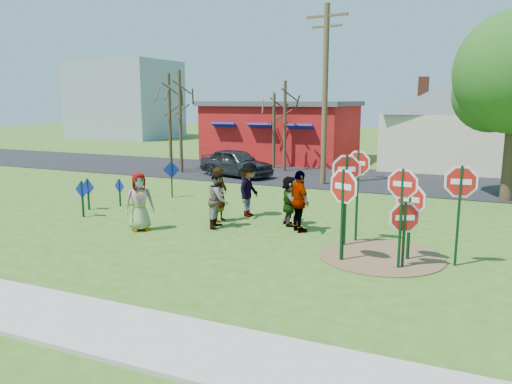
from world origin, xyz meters
TOP-DOWN VIEW (x-y plane):
  - ground at (0.00, 0.00)m, footprint 120.00×120.00m
  - sidewalk at (0.00, -7.20)m, footprint 22.00×1.80m
  - road at (0.00, 11.50)m, footprint 120.00×7.50m
  - dirt_patch at (4.50, -1.00)m, footprint 3.20×3.20m
  - red_building at (-5.50, 17.99)m, footprint 9.40×7.69m
  - cream_house at (5.50, 18.00)m, footprint 9.40×9.40m
  - distant_building at (-28.00, 30.00)m, footprint 10.00×8.00m
  - stop_sign_a at (3.64, -1.75)m, footprint 1.05×0.55m
  - stop_sign_b at (3.58, 0.13)m, footprint 0.94×0.18m
  - stop_sign_c at (5.04, -1.78)m, footprint 0.98×0.13m
  - stop_sign_d at (6.28, -0.98)m, footprint 1.05×0.16m
  - stop_sign_e at (5.12, -1.70)m, footprint 0.94×0.43m
  - stop_sign_f at (5.15, -1.00)m, footprint 1.03×0.41m
  - stop_sign_g at (3.38, -0.42)m, footprint 0.99×0.47m
  - blue_diamond_a at (-5.73, -0.67)m, footprint 0.62×0.07m
  - blue_diamond_b at (-6.36, 0.30)m, footprint 0.64×0.08m
  - blue_diamond_c at (-5.73, 1.29)m, footprint 0.57×0.17m
  - blue_diamond_d at (-4.87, 3.55)m, footprint 0.63×0.32m
  - person_a at (-2.82, -1.35)m, footprint 1.02×1.03m
  - person_b at (-1.09, 0.69)m, footprint 0.46×0.67m
  - person_c at (-0.77, -0.02)m, footprint 0.88×1.02m
  - person_d at (-0.52, 1.75)m, footprint 0.73×1.23m
  - person_e at (1.75, 0.48)m, footprint 1.11×1.11m
  - person_f at (1.19, 1.11)m, footprint 1.21×1.51m
  - suv at (-4.90, 9.64)m, footprint 4.53×2.89m
  - utility_pole at (-0.05, 9.15)m, footprint 2.01×0.43m
  - bare_tree_west at (-8.35, 9.79)m, footprint 1.80×1.80m
  - bare_tree_east at (-4.33, 13.50)m, footprint 1.80×1.80m
  - bare_tree_mid at (-9.21, 10.06)m, footprint 1.80×1.80m
  - bare_tree_extra at (-3.33, 12.63)m, footprint 1.80×1.80m

SIDE VIEW (x-z plane):
  - ground at x=0.00m, z-range 0.00..0.00m
  - dirt_patch at x=4.50m, z-range 0.00..0.03m
  - road at x=0.00m, z-range 0.00..0.04m
  - sidewalk at x=0.00m, z-range 0.00..0.08m
  - blue_diamond_c at x=-5.73m, z-range 0.12..1.18m
  - blue_diamond_b at x=-6.36m, z-range 0.13..1.31m
  - suv at x=-4.90m, z-range 0.04..1.48m
  - blue_diamond_a at x=-5.73m, z-range 0.15..1.42m
  - person_f at x=1.19m, z-range 0.00..1.61m
  - person_c at x=-0.77m, z-range 0.00..1.79m
  - person_a at x=-2.82m, z-range 0.00..1.80m
  - person_b at x=-1.09m, z-range 0.00..1.81m
  - person_d at x=-0.52m, z-range 0.00..1.87m
  - blue_diamond_d at x=-4.87m, z-range 0.19..1.69m
  - person_e at x=1.75m, z-range 0.00..1.90m
  - stop_sign_e at x=5.12m, z-range 0.27..2.03m
  - stop_sign_f at x=5.15m, z-range 0.39..2.51m
  - stop_sign_a at x=3.64m, z-range 0.46..2.94m
  - stop_sign_c at x=5.04m, z-range 0.52..3.07m
  - stop_sign_d at x=6.28m, z-range 0.57..3.18m
  - stop_sign_g at x=3.38m, z-range 0.53..3.22m
  - red_building at x=-5.50m, z-range 0.02..3.92m
  - stop_sign_b at x=3.58m, z-range 0.63..3.36m
  - bare_tree_east at x=-4.33m, z-range 0.64..5.01m
  - cream_house at x=5.50m, z-range -0.33..6.17m
  - bare_tree_extra at x=-3.33m, z-range 0.74..5.78m
  - bare_tree_mid at x=-9.21m, z-range 0.80..6.23m
  - bare_tree_west at x=-8.35m, z-range 0.82..6.38m
  - distant_building at x=-28.00m, z-range 0.00..8.00m
  - utility_pole at x=-0.05m, z-range 0.22..8.48m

